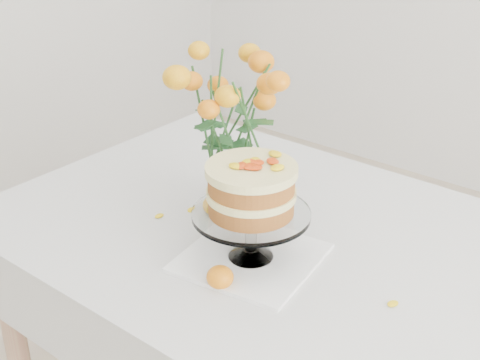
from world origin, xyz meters
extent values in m
cube|color=tan|center=(0.00, 0.00, 0.73)|extent=(1.40, 0.90, 0.04)
cylinder|color=tan|center=(-0.62, -0.37, 0.35)|extent=(0.06, 0.06, 0.71)
cylinder|color=tan|center=(-0.62, 0.37, 0.35)|extent=(0.06, 0.06, 0.71)
cube|color=silver|center=(0.00, 0.00, 0.75)|extent=(1.42, 0.92, 0.01)
cube|color=silver|center=(0.00, 0.46, 0.65)|extent=(1.42, 0.01, 0.20)
cube|color=silver|center=(-0.71, 0.00, 0.65)|extent=(0.01, 0.92, 0.20)
cube|color=white|center=(-0.01, -0.13, 0.76)|extent=(0.31, 0.31, 0.01)
cylinder|color=silver|center=(-0.01, -0.13, 0.82)|extent=(0.02, 0.02, 0.08)
cylinder|color=silver|center=(-0.01, -0.13, 0.87)|extent=(0.25, 0.25, 0.01)
cylinder|color=#A05F24|center=(-0.01, -0.13, 0.89)|extent=(0.18, 0.18, 0.04)
cylinder|color=beige|center=(-0.01, -0.13, 0.92)|extent=(0.19, 0.19, 0.02)
cylinder|color=#A05F24|center=(-0.01, -0.13, 0.94)|extent=(0.18, 0.18, 0.04)
cylinder|color=beige|center=(-0.01, -0.13, 0.97)|extent=(0.19, 0.19, 0.02)
cylinder|color=silver|center=(-0.19, 0.01, 0.76)|extent=(0.07, 0.07, 0.01)
cylinder|color=silver|center=(-0.19, 0.01, 0.82)|extent=(0.09, 0.09, 0.10)
ellipsoid|color=yellow|center=(-0.20, -0.03, 0.78)|extent=(0.06, 0.06, 0.05)
cylinder|color=#265421|center=(-0.16, -0.02, 0.76)|extent=(0.07, 0.02, 0.01)
ellipsoid|color=orange|center=(0.00, -0.25, 0.78)|extent=(0.06, 0.06, 0.05)
cylinder|color=#265421|center=(0.04, -0.24, 0.76)|extent=(0.07, 0.02, 0.01)
ellipsoid|color=yellow|center=(-0.12, -0.10, 0.76)|extent=(0.03, 0.02, 0.00)
ellipsoid|color=yellow|center=(-0.02, -0.14, 0.76)|extent=(0.03, 0.02, 0.00)
ellipsoid|color=yellow|center=(0.02, -0.18, 0.76)|extent=(0.03, 0.02, 0.00)
ellipsoid|color=yellow|center=(-0.26, -0.05, 0.76)|extent=(0.03, 0.02, 0.00)
ellipsoid|color=yellow|center=(-0.30, -0.12, 0.76)|extent=(0.03, 0.02, 0.00)
ellipsoid|color=yellow|center=(0.30, -0.08, 0.76)|extent=(0.03, 0.02, 0.00)
camera|label=1|loc=(0.73, -1.09, 1.55)|focal=50.00mm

